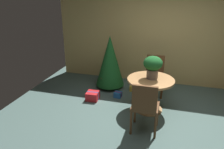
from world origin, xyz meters
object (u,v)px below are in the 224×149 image
round_dining_table (150,91)px  wooden_chair_near (145,105)px  gift_box_gold (133,88)px  gift_box_blue (118,95)px  gift_box_red (93,96)px  wooden_chair_far (154,73)px  holiday_tree (110,61)px  flower_vase (153,65)px

round_dining_table → wooden_chair_near: size_ratio=0.99×
wooden_chair_near → gift_box_gold: bearing=106.8°
gift_box_blue → gift_box_red: 0.62m
wooden_chair_near → wooden_chair_far: size_ratio=1.01×
round_dining_table → gift_box_gold: 1.10m
wooden_chair_near → holiday_tree: 2.10m
wooden_chair_near → wooden_chair_far: (0.00, 1.68, -0.01)m
holiday_tree → gift_box_red: holiday_tree is taller
flower_vase → gift_box_gold: (-0.53, 0.85, -0.94)m
round_dining_table → gift_box_blue: size_ratio=5.13×
round_dining_table → gift_box_gold: round_dining_table is taller
flower_vase → gift_box_red: bearing=176.1°
wooden_chair_near → gift_box_blue: bearing=122.9°
wooden_chair_near → gift_box_gold: 1.85m
gift_box_blue → holiday_tree: bearing=124.4°
wooden_chair_far → gift_box_blue: bearing=-151.1°
round_dining_table → gift_box_gold: bearing=120.2°
round_dining_table → flower_vase: 0.55m
round_dining_table → holiday_tree: 1.50m
round_dining_table → gift_box_red: (-1.35, 0.13, -0.37)m
gift_box_gold → gift_box_blue: bearing=-121.0°
flower_vase → gift_box_blue: (-0.82, 0.38, -0.95)m
wooden_chair_far → holiday_tree: size_ratio=0.70×
wooden_chair_far → holiday_tree: holiday_tree is taller
holiday_tree → flower_vase: bearing=-37.2°
holiday_tree → gift_box_gold: bearing=-3.3°
gift_box_red → gift_box_gold: bearing=42.2°
wooden_chair_far → holiday_tree: bearing=176.6°
gift_box_red → round_dining_table: bearing=-5.7°
wooden_chair_far → gift_box_blue: wooden_chair_far is taller
gift_box_gold → wooden_chair_near: bearing=-73.2°
wooden_chair_far → gift_box_red: bearing=-151.8°
wooden_chair_far → round_dining_table: bearing=-90.0°
gift_box_red → flower_vase: bearing=-3.9°
round_dining_table → wooden_chair_near: 0.83m
gift_box_red → wooden_chair_near: bearing=-35.4°
gift_box_red → wooden_chair_far: bearing=28.2°
flower_vase → wooden_chair_far: 0.94m
flower_vase → wooden_chair_far: bearing=91.2°
wooden_chair_far → gift_box_gold: 0.71m
round_dining_table → wooden_chair_far: bearing=90.0°
gift_box_gold → gift_box_red: size_ratio=0.66×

